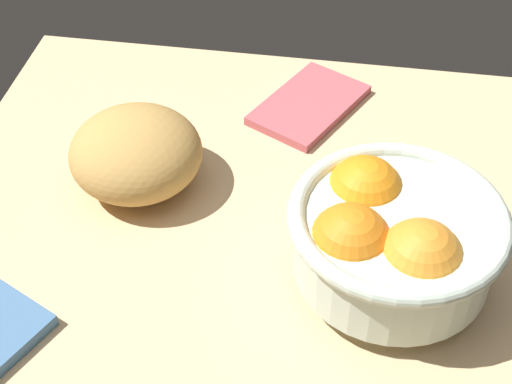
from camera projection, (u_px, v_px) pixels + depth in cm
name	position (u px, v px, depth cm)	size (l,w,h in cm)	color
ground_plane	(227.00, 270.00, 75.09)	(70.61, 63.04, 3.00)	#D5B181
fruit_bowl	(390.00, 238.00, 68.17)	(19.50, 19.50, 10.44)	silver
bread_loaf	(136.00, 153.00, 79.14)	(13.74, 13.49, 8.24)	tan
napkin_folded	(309.00, 105.00, 90.91)	(14.10, 8.71, 1.06)	#B35158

